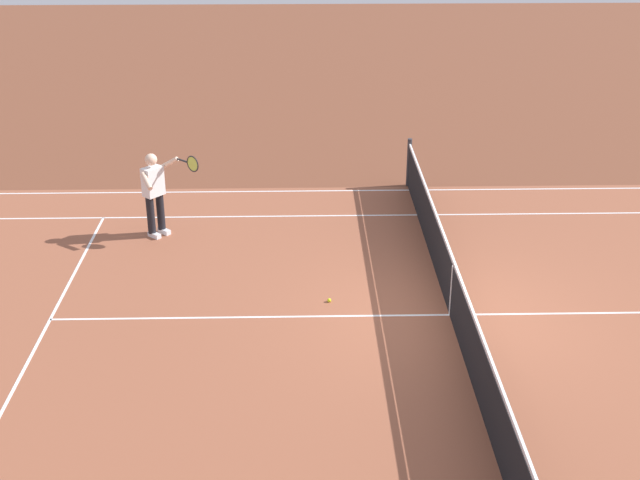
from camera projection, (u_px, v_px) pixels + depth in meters
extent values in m
plane|color=brown|center=(450.00, 315.00, 13.75)|extent=(60.00, 60.00, 0.00)
cube|color=#935138|center=(450.00, 315.00, 13.75)|extent=(24.20, 11.40, 0.00)
cube|color=white|center=(410.00, 190.00, 18.74)|extent=(23.80, 0.05, 0.01)
cube|color=white|center=(418.00, 215.00, 17.48)|extent=(23.80, 0.05, 0.01)
cube|color=white|center=(50.00, 319.00, 13.61)|extent=(0.05, 8.22, 0.01)
cube|color=white|center=(450.00, 315.00, 13.75)|extent=(12.80, 0.05, 0.01)
cylinder|color=#2D2D33|center=(409.00, 162.00, 18.79)|extent=(0.10, 0.10, 1.08)
cube|color=black|center=(452.00, 291.00, 13.56)|extent=(0.02, 11.60, 0.88)
cube|color=white|center=(454.00, 262.00, 13.35)|extent=(0.04, 11.60, 0.06)
cube|color=white|center=(452.00, 291.00, 13.56)|extent=(0.04, 0.06, 0.88)
cylinder|color=black|center=(151.00, 215.00, 16.34)|extent=(0.15, 0.15, 0.74)
cube|color=white|center=(154.00, 235.00, 16.47)|extent=(0.28, 0.27, 0.09)
cylinder|color=black|center=(161.00, 211.00, 16.50)|extent=(0.15, 0.15, 0.74)
cube|color=white|center=(164.00, 231.00, 16.64)|extent=(0.28, 0.27, 0.09)
cube|color=white|center=(153.00, 181.00, 16.15)|extent=(0.43, 0.44, 0.56)
sphere|color=beige|center=(151.00, 160.00, 15.97)|extent=(0.23, 0.23, 0.23)
cylinder|color=beige|center=(146.00, 181.00, 15.80)|extent=(0.28, 0.40, 0.26)
cylinder|color=beige|center=(169.00, 163.00, 16.10)|extent=(0.42, 0.25, 0.30)
cylinder|color=#232326|center=(182.00, 160.00, 15.91)|extent=(0.23, 0.21, 0.04)
torus|color=#232326|center=(193.00, 164.00, 15.74)|extent=(0.25, 0.23, 0.31)
cylinder|color=#C6D84C|center=(193.00, 164.00, 15.74)|extent=(0.20, 0.19, 0.27)
sphere|color=#CCE01E|center=(329.00, 300.00, 14.13)|extent=(0.07, 0.07, 0.07)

